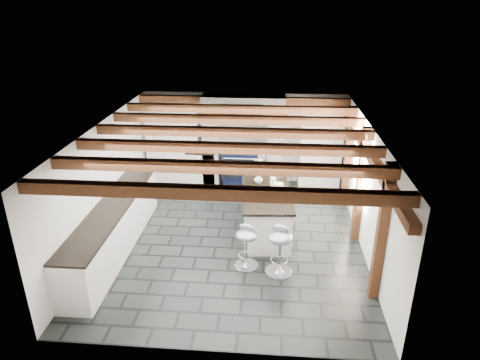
# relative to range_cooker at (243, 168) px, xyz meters

# --- Properties ---
(ground) EXTENTS (6.00, 6.00, 0.00)m
(ground) POSITION_rel_range_cooker_xyz_m (0.00, -2.68, -0.47)
(ground) COLOR black
(ground) RESTS_ON ground
(room_shell) EXTENTS (6.00, 6.03, 6.00)m
(room_shell) POSITION_rel_range_cooker_xyz_m (-0.61, -1.26, 0.60)
(room_shell) COLOR white
(room_shell) RESTS_ON ground
(range_cooker) EXTENTS (1.00, 0.63, 0.99)m
(range_cooker) POSITION_rel_range_cooker_xyz_m (0.00, 0.00, 0.00)
(range_cooker) COLOR black
(range_cooker) RESTS_ON ground
(kitchen_island) EXTENTS (1.09, 1.90, 1.21)m
(kitchen_island) POSITION_rel_range_cooker_xyz_m (0.64, -2.42, -0.00)
(kitchen_island) COLOR white
(kitchen_island) RESTS_ON ground
(bar_stool_near) EXTENTS (0.56, 0.56, 0.90)m
(bar_stool_near) POSITION_rel_range_cooker_xyz_m (0.91, -3.77, 0.09)
(bar_stool_near) COLOR silver
(bar_stool_near) RESTS_ON ground
(bar_stool_far) EXTENTS (0.51, 0.51, 0.81)m
(bar_stool_far) POSITION_rel_range_cooker_xyz_m (0.32, -3.63, 0.04)
(bar_stool_far) COLOR silver
(bar_stool_far) RESTS_ON ground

